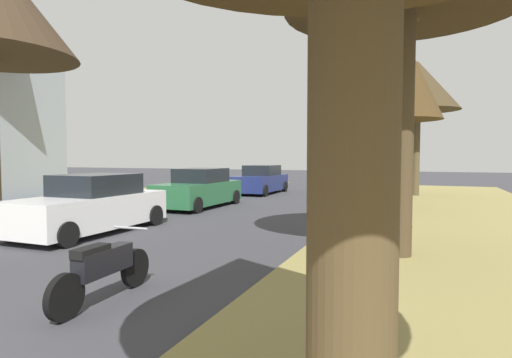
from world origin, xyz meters
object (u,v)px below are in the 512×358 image
(parked_sedan_white, at_px, (92,206))
(parked_motorcycle, at_px, (103,268))
(street_tree_right_mid_b, at_px, (401,77))
(parked_sedan_navy, at_px, (261,180))
(stop_sign_far, at_px, (352,152))
(parked_sedan_green, at_px, (199,189))
(street_tree_right_far, at_px, (417,87))

(parked_sedan_white, bearing_deg, parked_motorcycle, -44.94)
(street_tree_right_mid_b, relative_size, parked_sedan_white, 1.51)
(street_tree_right_mid_b, bearing_deg, parked_sedan_navy, 146.03)
(stop_sign_far, relative_size, parked_motorcycle, 1.45)
(parked_sedan_white, relative_size, parked_sedan_green, 1.00)
(street_tree_right_mid_b, relative_size, parked_motorcycle, 3.24)
(parked_motorcycle, bearing_deg, street_tree_right_mid_b, 74.26)
(stop_sign_far, bearing_deg, street_tree_right_far, 81.81)
(stop_sign_far, xyz_separation_m, parked_motorcycle, (-2.27, -7.49, -1.71))
(parked_sedan_green, relative_size, parked_sedan_navy, 1.00)
(street_tree_right_far, relative_size, parked_sedan_navy, 1.57)
(street_tree_right_far, height_order, parked_motorcycle, street_tree_right_far)
(stop_sign_far, distance_m, parked_motorcycle, 8.01)
(stop_sign_far, relative_size, street_tree_right_mid_b, 0.45)
(stop_sign_far, height_order, parked_motorcycle, stop_sign_far)
(parked_sedan_navy, bearing_deg, parked_sedan_white, -89.60)
(street_tree_right_mid_b, bearing_deg, street_tree_right_far, 85.65)
(street_tree_right_mid_b, distance_m, parked_sedan_navy, 10.09)
(stop_sign_far, bearing_deg, parked_sedan_white, -152.28)
(parked_sedan_navy, bearing_deg, street_tree_right_far, 9.95)
(parked_sedan_green, bearing_deg, parked_sedan_white, -88.73)
(stop_sign_far, distance_m, parked_sedan_navy, 11.60)
(stop_sign_far, relative_size, parked_sedan_green, 0.67)
(parked_sedan_green, xyz_separation_m, parked_sedan_navy, (0.04, 6.84, 0.00))
(street_tree_right_mid_b, bearing_deg, parked_sedan_white, -133.95)
(street_tree_right_mid_b, relative_size, street_tree_right_far, 0.96)
(parked_sedan_white, xyz_separation_m, parked_sedan_green, (-0.13, 6.03, 0.00))
(street_tree_right_far, relative_size, parked_motorcycle, 3.36)
(parked_sedan_green, bearing_deg, parked_sedan_navy, 89.63)
(parked_motorcycle, bearing_deg, parked_sedan_white, 135.06)
(stop_sign_far, height_order, parked_sedan_green, stop_sign_far)
(parked_sedan_navy, relative_size, parked_motorcycle, 2.14)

